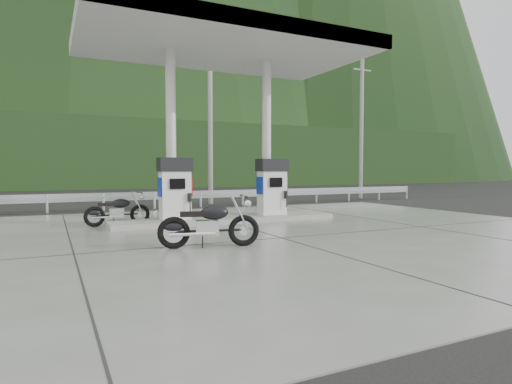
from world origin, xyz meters
name	(u,v)px	position (x,y,z in m)	size (l,w,h in m)	color
ground	(262,233)	(0.00, 0.00, 0.00)	(160.00, 160.00, 0.00)	black
forecourt_apron	(262,233)	(0.00, 0.00, 0.01)	(18.00, 14.00, 0.02)	slate
pump_island	(226,219)	(0.00, 2.50, 0.10)	(7.00, 1.40, 0.15)	gray
gas_pump_left	(175,189)	(-1.60, 2.50, 1.07)	(0.95, 0.55, 1.80)	white
gas_pump_right	(272,187)	(1.60, 2.50, 1.07)	(0.95, 0.55, 1.80)	white
canopy_column_left	(171,135)	(-1.60, 2.90, 2.67)	(0.30, 0.30, 5.00)	silver
canopy_column_right	(266,138)	(1.60, 2.90, 2.67)	(0.30, 0.30, 5.00)	silver
canopy_roof	(226,46)	(0.00, 2.50, 5.37)	(8.50, 5.00, 0.40)	silver
guardrail	(178,191)	(0.00, 8.00, 0.71)	(26.00, 0.16, 1.42)	#B0B4B9
road	(159,202)	(0.00, 11.50, 0.00)	(60.00, 7.00, 0.01)	black
utility_pole_b	(210,119)	(2.00, 9.50, 4.00)	(0.22, 0.22, 8.00)	gray
utility_pole_c	(361,127)	(11.00, 9.50, 4.00)	(0.22, 0.22, 8.00)	gray
tree_band	(111,154)	(0.00, 30.00, 3.00)	(80.00, 6.00, 6.00)	black
forested_hills	(86,180)	(0.00, 60.00, 0.00)	(100.00, 40.00, 140.00)	black
motorcycle_left	(118,211)	(-3.14, 3.07, 0.43)	(1.74, 0.55, 0.82)	black
motorcycle_right	(209,225)	(-1.93, -1.40, 0.49)	(1.97, 0.62, 0.93)	black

